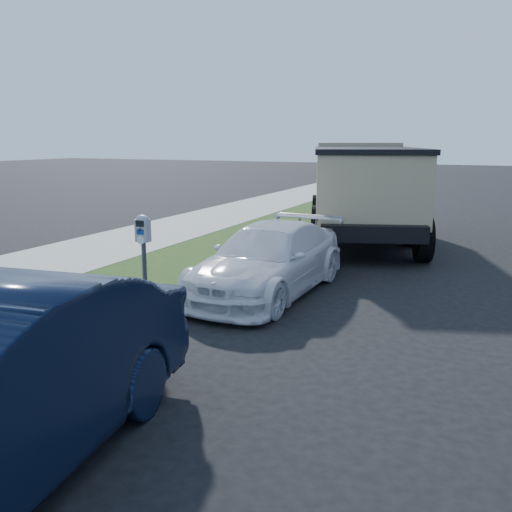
% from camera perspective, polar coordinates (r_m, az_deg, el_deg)
% --- Properties ---
extents(ground, '(120.00, 120.00, 0.00)m').
position_cam_1_polar(ground, '(7.60, 6.63, -9.78)').
color(ground, black).
rests_on(ground, ground).
extents(streetside, '(6.12, 50.00, 0.15)m').
position_cam_1_polar(streetside, '(11.94, -16.48, -1.72)').
color(streetside, '#999990').
rests_on(streetside, ground).
extents(parking_meter, '(0.22, 0.16, 1.57)m').
position_cam_1_polar(parking_meter, '(8.38, -11.77, 1.31)').
color(parking_meter, '#3F4247').
rests_on(parking_meter, ground).
extents(white_wagon, '(1.96, 4.46, 1.28)m').
position_cam_1_polar(white_wagon, '(10.11, 1.32, -0.36)').
color(white_wagon, white).
rests_on(white_wagon, ground).
extents(dump_truck, '(4.60, 7.43, 2.74)m').
position_cam_1_polar(dump_truck, '(15.81, 11.11, 7.26)').
color(dump_truck, black).
rests_on(dump_truck, ground).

